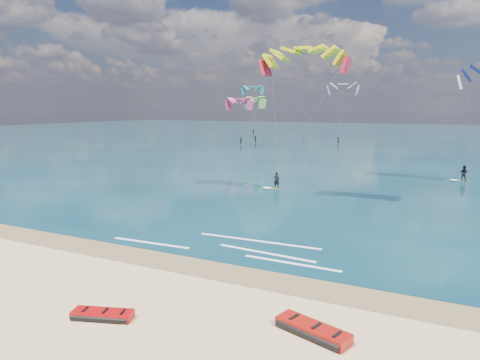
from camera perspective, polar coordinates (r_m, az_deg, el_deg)
name	(u,v)px	position (r m, az deg, el deg)	size (l,w,h in m)	color
ground	(343,170)	(56.53, 13.61, 1.28)	(320.00, 320.00, 0.00)	tan
wet_sand_strip	(188,265)	(22.62, -6.90, -11.16)	(320.00, 2.40, 0.01)	brown
sea	(396,138)	(119.59, 20.09, 5.29)	(320.00, 200.00, 0.04)	#092B34
packed_kite_left	(103,318)	(18.09, -17.83, -17.16)	(2.53, 1.01, 0.37)	#A6080A
packed_kite_mid	(313,335)	(16.45, 9.66, -19.69)	(2.99, 1.23, 0.45)	#A0120B
kitesurfer_main	(290,114)	(38.99, 6.74, 8.72)	(10.24, 5.72, 14.21)	#C5CD18
shoreline_foam	(242,249)	(24.74, 0.33, -9.13)	(13.89, 3.62, 0.01)	white
distant_kites	(342,117)	(97.08, 13.47, 8.11)	(70.54, 35.29, 13.62)	#2C795A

